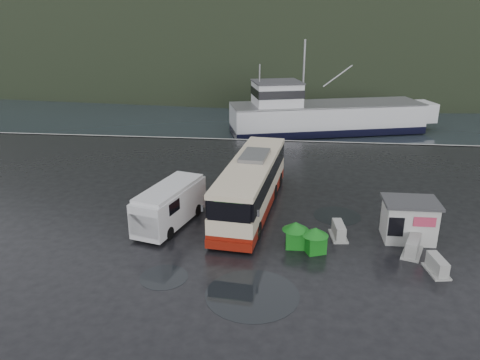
# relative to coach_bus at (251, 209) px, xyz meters

# --- Properties ---
(ground) EXTENTS (160.00, 160.00, 0.00)m
(ground) POSITION_rel_coach_bus_xyz_m (-0.04, -3.30, 0.00)
(ground) COLOR black
(ground) RESTS_ON ground
(harbor_water) EXTENTS (300.00, 180.00, 0.02)m
(harbor_water) POSITION_rel_coach_bus_xyz_m (-0.04, 106.70, 0.00)
(harbor_water) COLOR black
(harbor_water) RESTS_ON ground
(quay_edge) EXTENTS (160.00, 0.60, 1.50)m
(quay_edge) POSITION_rel_coach_bus_xyz_m (-0.04, 16.70, 0.00)
(quay_edge) COLOR #999993
(quay_edge) RESTS_ON ground
(headland) EXTENTS (780.00, 540.00, 570.00)m
(headland) POSITION_rel_coach_bus_xyz_m (9.96, 246.70, 0.00)
(headland) COLOR black
(headland) RESTS_ON ground
(coach_bus) EXTENTS (4.34, 12.26, 3.39)m
(coach_bus) POSITION_rel_coach_bus_xyz_m (0.00, 0.00, 0.00)
(coach_bus) COLOR beige
(coach_bus) RESTS_ON ground
(white_van) EXTENTS (3.47, 6.09, 2.41)m
(white_van) POSITION_rel_coach_bus_xyz_m (-4.51, -2.76, 0.00)
(white_van) COLOR silver
(white_van) RESTS_ON ground
(waste_bin_left) EXTENTS (1.28, 1.28, 1.38)m
(waste_bin_left) POSITION_rel_coach_bus_xyz_m (3.75, -5.23, 0.00)
(waste_bin_left) COLOR #136E17
(waste_bin_left) RESTS_ON ground
(waste_bin_right) EXTENTS (1.05, 1.05, 1.42)m
(waste_bin_right) POSITION_rel_coach_bus_xyz_m (2.74, -4.75, 0.00)
(waste_bin_right) COLOR #136E17
(waste_bin_right) RESTS_ON ground
(dome_tent) EXTENTS (2.25, 2.89, 1.04)m
(dome_tent) POSITION_rel_coach_bus_xyz_m (-0.12, -3.97, 0.00)
(dome_tent) COLOR #303922
(dome_tent) RESTS_ON ground
(ticket_kiosk) EXTENTS (2.91, 2.21, 2.27)m
(ticket_kiosk) POSITION_rel_coach_bus_xyz_m (8.88, -3.20, 0.00)
(ticket_kiosk) COLOR #B7B7B3
(ticket_kiosk) RESTS_ON ground
(jersey_barrier_a) EXTENTS (1.47, 1.98, 0.89)m
(jersey_barrier_a) POSITION_rel_coach_bus_xyz_m (8.77, -4.94, 0.00)
(jersey_barrier_a) COLOR #999993
(jersey_barrier_a) RESTS_ON ground
(jersey_barrier_b) EXTENTS (0.99, 1.73, 0.83)m
(jersey_barrier_b) POSITION_rel_coach_bus_xyz_m (5.14, -3.43, 0.00)
(jersey_barrier_b) COLOR #999993
(jersey_barrier_b) RESTS_ON ground
(jersey_barrier_c) EXTENTS (1.05, 1.71, 0.80)m
(jersey_barrier_c) POSITION_rel_coach_bus_xyz_m (9.50, -6.69, 0.00)
(jersey_barrier_c) COLOR #999993
(jersey_barrier_c) RESTS_ON ground
(fishing_trawler) EXTENTS (26.37, 12.40, 10.32)m
(fishing_trawler) POSITION_rel_coach_bus_xyz_m (6.46, 26.48, 0.00)
(fishing_trawler) COLOR silver
(fishing_trawler) RESTS_ON ground
(puddles) EXTENTS (11.34, 12.54, 0.01)m
(puddles) POSITION_rel_coach_bus_xyz_m (1.33, -6.94, 0.01)
(puddles) COLOR black
(puddles) RESTS_ON ground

